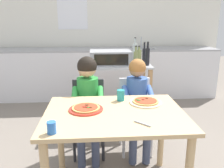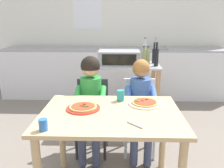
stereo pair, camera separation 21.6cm
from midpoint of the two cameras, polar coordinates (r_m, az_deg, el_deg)
The scene contains 20 objects.
ground_plane at distance 3.33m, azimuth -3.03°, elevation -10.75°, with size 12.03×12.03×0.00m, color slate.
back_wall_tiled at distance 4.85m, azimuth -3.77°, elevation 14.10°, with size 4.69×0.13×2.70m.
kitchen_counter at distance 4.55m, azimuth -3.49°, elevation 2.67°, with size 4.22×0.60×1.12m.
kitchen_island_cart at distance 3.34m, azimuth -1.17°, elevation -0.18°, with size 0.97×0.54×0.86m.
toaster_oven at distance 3.26m, azimuth -2.28°, elevation 6.31°, with size 0.55×0.37×0.19m.
bottle_brown_beer at distance 3.17m, azimuth 4.45°, elevation 6.30°, with size 0.07×0.07×0.26m.
bottle_tall_green_wine at distance 3.45m, azimuth 3.66°, elevation 7.54°, with size 0.07×0.07×0.35m.
bottle_squat_spirits at distance 3.40m, azimuth 5.85°, elevation 6.95°, with size 0.05×0.05×0.29m.
bottle_clear_vinegar at distance 3.20m, azimuth 6.52°, elevation 6.61°, with size 0.06×0.06×0.31m.
bottle_dark_olive_oil at distance 3.07m, azimuth 3.64°, elevation 6.03°, with size 0.06×0.06×0.27m.
dining_table at distance 1.97m, azimuth -2.54°, elevation -9.88°, with size 1.12×0.83×0.75m.
dining_chair_left at distance 2.66m, azimuth -7.95°, elevation -6.58°, with size 0.36×0.36×0.81m.
dining_chair_right at distance 2.69m, azimuth 3.24°, elevation -6.13°, with size 0.36×0.36×0.81m.
child_in_green_shirt at distance 2.47m, azimuth -8.31°, elevation -2.84°, with size 0.32×0.42×1.08m.
child_in_blue_striped_shirt at distance 2.52m, azimuth 3.65°, elevation -3.25°, with size 0.32×0.42×1.04m.
pizza_plate_red_rimmed at distance 1.99m, azimuth -9.34°, elevation -5.84°, with size 0.28×0.28×0.03m.
pizza_plate_cream at distance 2.12m, azimuth 5.11°, elevation -4.30°, with size 0.28×0.28×0.03m.
drinking_cup_blue at distance 1.65m, azimuth -17.90°, elevation -9.93°, with size 0.06×0.06×0.08m, color blue.
drinking_cup_teal at distance 2.17m, azimuth -0.76°, elevation -2.73°, with size 0.07×0.07×0.10m, color teal.
serving_spoon at distance 1.72m, azimuth 3.63°, elevation -9.45°, with size 0.01×0.01×0.14m, color #B7BABF.
Camera 1 is at (-0.15, -1.78, 1.48)m, focal length 38.45 mm.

